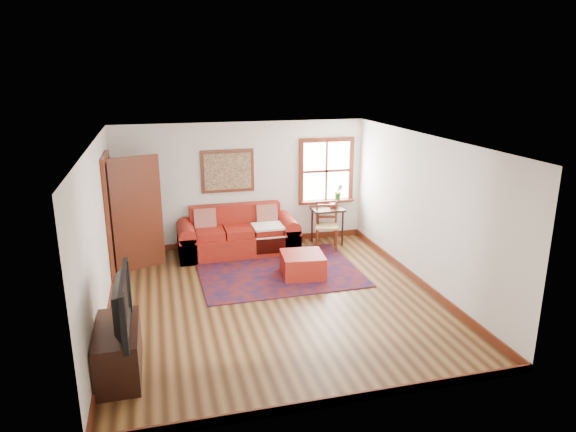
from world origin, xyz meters
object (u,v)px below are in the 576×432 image
object	(u,v)px
ladder_back_chair	(327,224)
red_ottoman	(303,265)
red_leather_sofa	(238,237)
media_cabinet	(118,351)
side_table	(327,214)

from	to	relation	value
ladder_back_chair	red_ottoman	bearing A→B (deg)	-124.04
red_ottoman	red_leather_sofa	bearing A→B (deg)	126.39
ladder_back_chair	media_cabinet	world-z (taller)	ladder_back_chair
red_leather_sofa	red_ottoman	xyz separation A→B (m)	(0.89, -1.49, -0.10)
media_cabinet	red_ottoman	bearing A→B (deg)	38.32
red_leather_sofa	red_ottoman	distance (m)	1.74
red_leather_sofa	side_table	bearing A→B (deg)	1.27
red_leather_sofa	side_table	distance (m)	1.89
side_table	ladder_back_chair	distance (m)	0.29
red_ottoman	media_cabinet	world-z (taller)	media_cabinet
red_leather_sofa	red_ottoman	bearing A→B (deg)	-59.30
side_table	ladder_back_chair	bearing A→B (deg)	-112.18
red_ottoman	side_table	world-z (taller)	side_table
side_table	media_cabinet	xyz separation A→B (m)	(-3.90, -3.85, -0.33)
side_table	ladder_back_chair	world-z (taller)	ladder_back_chair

